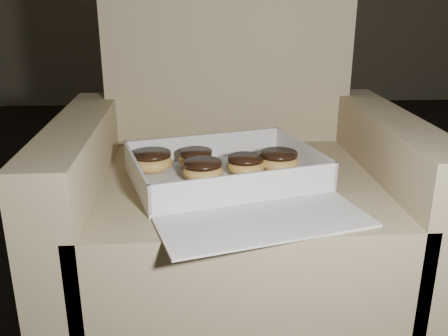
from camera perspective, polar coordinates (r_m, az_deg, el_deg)
floor at (r=1.46m, az=-4.46°, el=-11.59°), size 4.50×4.50×0.00m
armchair at (r=1.20m, az=1.26°, el=-4.80°), size 0.80×0.67×0.83m
bakery_box at (r=1.03m, az=0.89°, el=-1.46°), size 0.48×0.53×0.06m
donut_a at (r=1.08m, az=2.48°, el=0.37°), size 0.08×0.08×0.04m
donut_b at (r=1.04m, az=-2.44°, el=-0.25°), size 0.09×0.09×0.04m
donut_c at (r=1.10m, az=-8.23°, el=0.81°), size 0.09×0.09×0.05m
donut_d at (r=1.10m, az=6.28°, el=0.84°), size 0.09×0.09×0.04m
donut_e at (r=1.12m, az=-3.24°, el=1.13°), size 0.08×0.08×0.04m
crumb_a at (r=1.01m, az=8.60°, el=-2.33°), size 0.01×0.01×0.00m
crumb_b at (r=1.00m, az=-4.49°, el=-2.35°), size 0.01×0.01×0.00m
crumb_c at (r=1.00m, az=2.20°, el=-2.42°), size 0.01×0.01×0.00m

